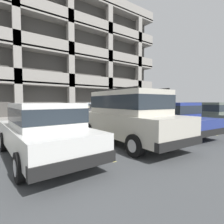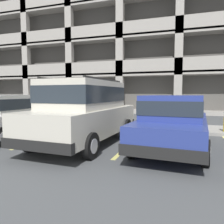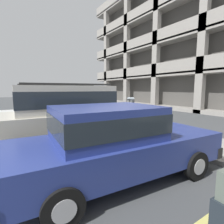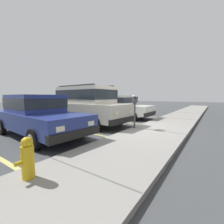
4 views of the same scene
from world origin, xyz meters
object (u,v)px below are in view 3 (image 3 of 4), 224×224
Objects in this scene: dark_hatchback at (114,141)px; silver_suv at (66,113)px; parking_meter_near at (131,106)px; red_sedan at (47,111)px.

silver_suv is at bearing -173.35° from dark_hatchback.
parking_meter_near is at bearing 94.80° from silver_suv.
red_sedan is at bearing -178.50° from silver_suv.
red_sedan is 5.76m from dark_hatchback.
dark_hatchback is (5.76, 0.03, 0.00)m from red_sedan.
silver_suv is 1.08× the size of red_sedan.
silver_suv is 2.71m from dark_hatchback.
red_sedan is 4.02m from parking_meter_near.
parking_meter_near is at bearing 40.88° from red_sedan.
dark_hatchback is 3.86m from parking_meter_near.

